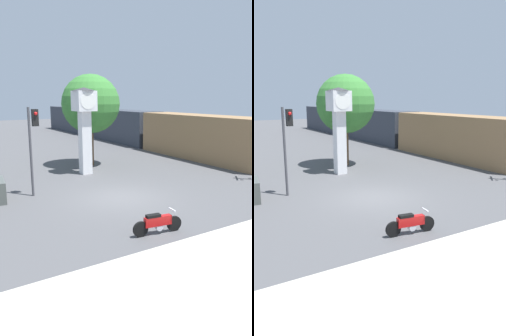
% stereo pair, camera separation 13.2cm
% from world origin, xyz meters
% --- Properties ---
extents(ground_plane, '(120.00, 120.00, 0.00)m').
position_xyz_m(ground_plane, '(0.00, 0.00, 0.00)').
color(ground_plane, '#4C4C4F').
extents(motorcycle, '(1.90, 0.47, 0.84)m').
position_xyz_m(motorcycle, '(-1.11, -4.35, 0.40)').
color(motorcycle, black).
rests_on(motorcycle, ground_plane).
extents(clock_tower, '(1.46, 1.46, 5.33)m').
position_xyz_m(clock_tower, '(0.71, 5.60, 3.53)').
color(clock_tower, white).
rests_on(clock_tower, ground_plane).
extents(freight_train, '(2.80, 37.88, 3.40)m').
position_xyz_m(freight_train, '(10.75, 18.50, 1.70)').
color(freight_train, olive).
rests_on(freight_train, ground_plane).
extents(traffic_light, '(0.50, 0.35, 4.29)m').
position_xyz_m(traffic_light, '(-3.38, 2.53, 2.95)').
color(traffic_light, '#47474C').
rests_on(traffic_light, ground_plane).
extents(street_tree, '(4.01, 4.01, 6.30)m').
position_xyz_m(street_tree, '(2.17, 7.75, 4.29)').
color(street_tree, brown).
rests_on(street_tree, ground_plane).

